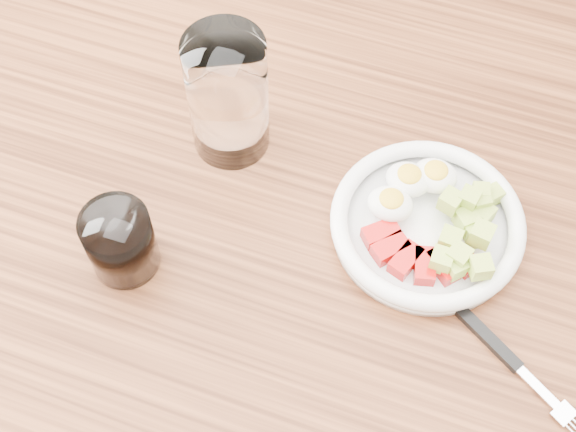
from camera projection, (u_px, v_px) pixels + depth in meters
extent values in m
cube|color=brown|center=(20.00, 83.00, 1.45)|extent=(0.07, 0.07, 0.73)
cube|color=brown|center=(294.00, 251.00, 0.84)|extent=(1.50, 0.90, 0.04)
cylinder|color=white|center=(426.00, 229.00, 0.83)|extent=(0.19, 0.19, 0.01)
torus|color=white|center=(428.00, 222.00, 0.81)|extent=(0.20, 0.20, 0.02)
cube|color=#B40D0B|center=(381.00, 234.00, 0.81)|extent=(0.04, 0.04, 0.02)
cube|color=#B40D0B|center=(390.00, 249.00, 0.80)|extent=(0.04, 0.04, 0.02)
cube|color=#B40D0B|center=(406.00, 260.00, 0.79)|extent=(0.03, 0.04, 0.02)
cube|color=#B40D0B|center=(424.00, 266.00, 0.79)|extent=(0.03, 0.04, 0.02)
cube|color=#B40D0B|center=(444.00, 265.00, 0.79)|extent=(0.04, 0.04, 0.02)
cube|color=#B40D0B|center=(461.00, 258.00, 0.79)|extent=(0.04, 0.04, 0.02)
ellipsoid|color=white|center=(408.00, 180.00, 0.83)|extent=(0.05, 0.04, 0.03)
ellipsoid|color=yellow|center=(409.00, 174.00, 0.82)|extent=(0.03, 0.03, 0.01)
ellipsoid|color=white|center=(435.00, 176.00, 0.83)|extent=(0.05, 0.04, 0.03)
ellipsoid|color=yellow|center=(436.00, 170.00, 0.82)|extent=(0.03, 0.03, 0.01)
ellipsoid|color=white|center=(390.00, 204.00, 0.81)|extent=(0.05, 0.04, 0.03)
ellipsoid|color=yellow|center=(391.00, 199.00, 0.80)|extent=(0.03, 0.03, 0.01)
cube|color=#B7CA4D|center=(471.00, 229.00, 0.81)|extent=(0.02, 0.02, 0.02)
cube|color=#B7CA4D|center=(478.00, 201.00, 0.82)|extent=(0.03, 0.03, 0.02)
cube|color=#B7CA4D|center=(476.00, 235.00, 0.80)|extent=(0.03, 0.03, 0.02)
cube|color=#B7CA4D|center=(441.00, 260.00, 0.78)|extent=(0.02, 0.02, 0.02)
cube|color=#B7CA4D|center=(476.00, 231.00, 0.81)|extent=(0.02, 0.02, 0.02)
cube|color=#B7CA4D|center=(451.00, 201.00, 0.81)|extent=(0.03, 0.03, 0.02)
cube|color=#B7CA4D|center=(493.00, 195.00, 0.83)|extent=(0.02, 0.02, 0.02)
cube|color=#B7CA4D|center=(483.00, 214.00, 0.82)|extent=(0.03, 0.03, 0.02)
cube|color=#B7CA4D|center=(482.00, 234.00, 0.79)|extent=(0.02, 0.02, 0.02)
cube|color=#B7CA4D|center=(466.00, 220.00, 0.81)|extent=(0.03, 0.03, 0.02)
cube|color=#B7CA4D|center=(480.00, 193.00, 0.82)|extent=(0.02, 0.02, 0.02)
cube|color=#B7CA4D|center=(458.00, 256.00, 0.78)|extent=(0.03, 0.03, 0.02)
cube|color=#B7CA4D|center=(450.00, 240.00, 0.80)|extent=(0.02, 0.02, 0.02)
cube|color=#B7CA4D|center=(456.00, 267.00, 0.78)|extent=(0.03, 0.03, 0.02)
cube|color=#B7CA4D|center=(481.00, 267.00, 0.77)|extent=(0.03, 0.03, 0.02)
cube|color=#B7CA4D|center=(480.00, 201.00, 0.81)|extent=(0.03, 0.03, 0.02)
cube|color=#B7CA4D|center=(469.00, 199.00, 0.81)|extent=(0.02, 0.02, 0.02)
cube|color=black|center=(485.00, 335.00, 0.77)|extent=(0.08, 0.05, 0.01)
cube|color=silver|center=(539.00, 389.00, 0.74)|extent=(0.05, 0.03, 0.00)
cube|color=silver|center=(564.00, 413.00, 0.73)|extent=(0.02, 0.03, 0.00)
cylinder|color=white|center=(228.00, 96.00, 0.83)|extent=(0.08, 0.08, 0.15)
cylinder|color=white|center=(120.00, 242.00, 0.78)|extent=(0.07, 0.07, 0.08)
cylinder|color=black|center=(121.00, 243.00, 0.78)|extent=(0.06, 0.06, 0.07)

